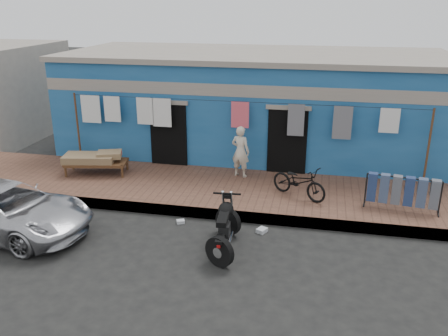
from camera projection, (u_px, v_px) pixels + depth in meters
ground at (204, 251)px, 9.88m from camera, size 80.00×80.00×0.00m
sidewalk at (232, 192)px, 12.60m from camera, size 28.00×3.00×0.25m
curb at (220, 215)px, 11.27m from camera, size 28.00×0.10×0.25m
building at (255, 103)px, 15.75m from camera, size 12.20×5.20×3.36m
clothesline at (218, 118)px, 13.32m from camera, size 10.06×0.06×2.10m
car at (5, 209)px, 10.54m from camera, size 4.26×2.40×1.14m
seated_person at (240, 151)px, 13.14m from camera, size 0.60×0.48×1.45m
bicycle at (299, 178)px, 11.81m from camera, size 1.60×1.26×1.00m
motorcycle at (224, 226)px, 9.79m from camera, size 0.84×1.77×1.09m
charpoy at (97, 163)px, 13.49m from camera, size 2.11×1.51×0.61m
jeans_rack at (402, 192)px, 11.16m from camera, size 1.85×0.86×0.84m
litter_a at (181, 222)px, 11.11m from camera, size 0.22×0.20×0.08m
litter_b at (231, 226)px, 10.91m from camera, size 0.17×0.20×0.09m
litter_c at (262, 230)px, 10.68m from camera, size 0.27×0.29×0.09m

